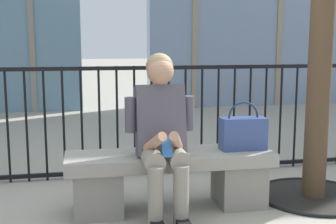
% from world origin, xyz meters
% --- Properties ---
extents(ground_plane, '(60.00, 60.00, 0.00)m').
position_xyz_m(ground_plane, '(0.00, 0.00, 0.00)').
color(ground_plane, '#A8A091').
extents(stone_bench, '(1.60, 0.44, 0.45)m').
position_xyz_m(stone_bench, '(0.00, 0.00, 0.27)').
color(stone_bench, gray).
rests_on(stone_bench, ground).
extents(seated_person_with_phone, '(0.52, 0.66, 1.21)m').
position_xyz_m(seated_person_with_phone, '(-0.09, -0.13, 0.65)').
color(seated_person_with_phone, gray).
rests_on(seated_person_with_phone, ground).
extents(handbag_on_bench, '(0.36, 0.15, 0.38)m').
position_xyz_m(handbag_on_bench, '(0.58, -0.01, 0.59)').
color(handbag_on_bench, '#33477F').
rests_on(handbag_on_bench, stone_bench).
extents(plaza_railing, '(10.00, 0.04, 1.07)m').
position_xyz_m(plaza_railing, '(-0.00, 0.93, 0.54)').
color(plaza_railing, black).
rests_on(plaza_railing, ground).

